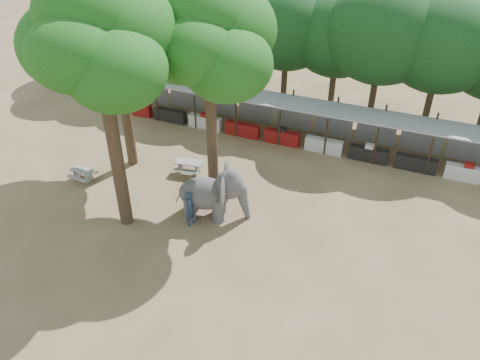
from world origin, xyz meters
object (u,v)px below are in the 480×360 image
at_px(yard_tree_center, 97,40).
at_px(picnic_table_far, 189,165).
at_px(elephant, 213,193).
at_px(yard_tree_left, 113,26).
at_px(handler, 190,209).
at_px(yard_tree_back, 208,38).
at_px(picnic_table_near, 83,173).

relative_size(yard_tree_center, picnic_table_far, 6.85).
distance_m(elephant, picnic_table_far, 4.55).
distance_m(yard_tree_left, handler, 10.41).
distance_m(yard_tree_back, handler, 8.20).
relative_size(yard_tree_center, picnic_table_near, 8.59).
bearing_deg(yard_tree_back, elephant, -63.02).
bearing_deg(yard_tree_left, elephant, -23.25).
bearing_deg(handler, elephant, -31.07).
xyz_separation_m(elephant, handler, (-0.77, -1.09, -0.46)).
bearing_deg(yard_tree_back, yard_tree_left, 170.54).
relative_size(yard_tree_center, yard_tree_back, 1.06).
distance_m(yard_tree_center, picnic_table_far, 10.14).
height_order(yard_tree_center, yard_tree_back, yard_tree_center).
relative_size(yard_tree_left, elephant, 2.88).
bearing_deg(yard_tree_back, yard_tree_center, -126.86).
height_order(yard_tree_back, picnic_table_far, yard_tree_back).
height_order(yard_tree_center, picnic_table_near, yard_tree_center).
distance_m(picnic_table_near, picnic_table_far, 6.11).
relative_size(yard_tree_center, elephant, 3.14).
xyz_separation_m(yard_tree_center, picnic_table_near, (-4.42, 2.09, -8.77)).
bearing_deg(yard_tree_center, picnic_table_near, 154.72).
bearing_deg(yard_tree_left, yard_tree_back, -9.46).
relative_size(yard_tree_back, picnic_table_near, 8.11).
bearing_deg(handler, picnic_table_near, 85.47).
bearing_deg(yard_tree_back, picnic_table_far, 151.92).
height_order(handler, picnic_table_near, handler).
xyz_separation_m(picnic_table_near, picnic_table_far, (5.29, 3.05, 0.08)).
relative_size(handler, picnic_table_far, 1.09).
bearing_deg(yard_tree_center, yard_tree_back, 53.14).
bearing_deg(handler, yard_tree_center, 109.67).
bearing_deg(elephant, yard_tree_back, 99.15).
bearing_deg(picnic_table_far, yard_tree_left, 173.50).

